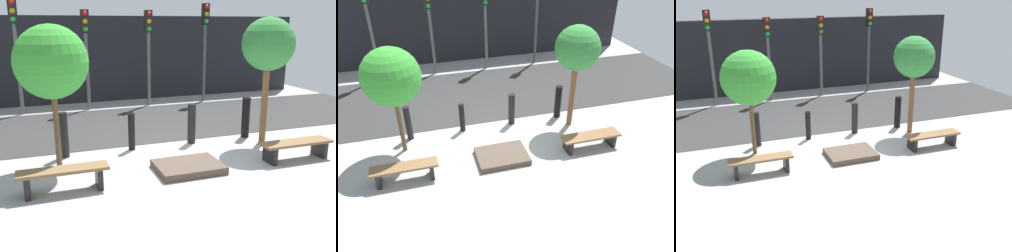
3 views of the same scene
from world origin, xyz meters
TOP-DOWN VIEW (x-y plane):
  - ground_plane at (0.00, 0.00)m, footprint 18.00×18.00m
  - road_strip at (0.00, 3.58)m, footprint 18.00×4.34m
  - building_facade at (0.00, 7.49)m, footprint 16.20×0.50m
  - bench_left at (-2.55, -0.74)m, footprint 1.64×0.40m
  - bench_right at (2.55, -0.74)m, footprint 1.71×0.46m
  - planter_bed at (0.00, -0.54)m, footprint 1.38×1.02m
  - tree_behind_left_bench at (-2.55, 0.60)m, footprint 1.51×1.51m
  - tree_behind_right_bench at (2.55, 0.60)m, footprint 1.30×1.30m
  - bollard_far_left at (-2.38, 1.16)m, footprint 0.19×0.19m
  - bollard_left at (-0.79, 1.16)m, footprint 0.16×0.16m
  - bollard_center at (0.79, 1.16)m, footprint 0.20×0.20m
  - bollard_right at (2.38, 1.16)m, footprint 0.22×0.22m
  - traffic_light_west at (-3.39, 6.04)m, footprint 0.28×0.27m
  - traffic_light_mid_west at (-1.13, 6.04)m, footprint 0.28×0.27m
  - traffic_light_mid_east at (1.13, 6.04)m, footprint 0.28×0.27m
  - traffic_light_east at (3.39, 6.04)m, footprint 0.28×0.27m

SIDE VIEW (x-z plane):
  - ground_plane at x=0.00m, z-range 0.00..0.00m
  - road_strip at x=0.00m, z-range 0.00..0.01m
  - planter_bed at x=0.00m, z-range 0.00..0.16m
  - bench_right at x=2.55m, z-range 0.10..0.53m
  - bench_left at x=-2.55m, z-range 0.10..0.55m
  - bollard_left at x=-0.79m, z-range 0.00..0.91m
  - bollard_center at x=0.79m, z-range 0.00..1.03m
  - bollard_far_left at x=-2.38m, z-range 0.00..1.06m
  - bollard_right at x=2.38m, z-range 0.00..1.09m
  - building_facade at x=0.00m, z-range 0.00..3.28m
  - tree_behind_left_bench at x=-2.55m, z-range 0.74..3.74m
  - traffic_light_mid_west at x=-1.13m, z-range 0.67..4.12m
  - traffic_light_mid_east at x=1.13m, z-range 0.67..4.12m
  - tree_behind_right_bench at x=2.55m, z-range 0.89..4.05m
  - traffic_light_east at x=3.39m, z-range 0.71..4.43m
  - traffic_light_west at x=-3.39m, z-range 0.71..4.49m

